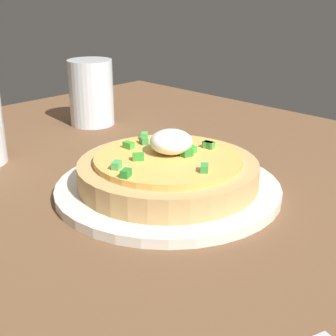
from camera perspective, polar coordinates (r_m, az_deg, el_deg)
dining_table at (r=65.92cm, az=0.87°, el=-0.81°), size 94.59×72.93×2.39cm
plate at (r=57.40cm, az=-0.00°, el=-2.37°), size 26.18×26.18×1.10cm
pizza at (r=56.56cm, az=0.01°, el=-0.17°), size 20.83×20.83×6.26cm
cup_far at (r=84.78cm, az=-8.90°, el=8.50°), size 7.45×7.45×10.95cm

